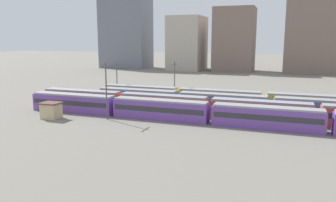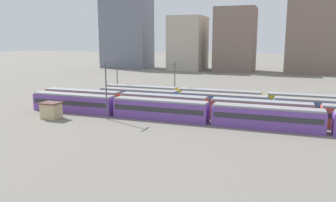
% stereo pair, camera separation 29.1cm
% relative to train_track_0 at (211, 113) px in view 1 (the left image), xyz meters
% --- Properties ---
extents(ground_plane, '(600.00, 600.00, 0.00)m').
position_rel_train_track_0_xyz_m(ground_plane, '(-21.03, 7.80, -1.90)').
color(ground_plane, slate).
extents(train_track_0, '(74.70, 3.06, 3.75)m').
position_rel_train_track_0_xyz_m(train_track_0, '(0.00, 0.00, 0.00)').
color(train_track_0, '#6B429E').
rests_on(train_track_0, ground_plane).
extents(train_track_1, '(112.50, 3.06, 3.75)m').
position_rel_train_track_0_xyz_m(train_track_1, '(17.44, 5.20, 0.00)').
color(train_track_1, '#BC4C38').
rests_on(train_track_1, ground_plane).
extents(catenary_pole_0, '(0.24, 3.20, 10.58)m').
position_rel_train_track_0_xyz_m(catenary_pole_0, '(-18.74, -3.29, 3.94)').
color(catenary_pole_0, '#4C4C51').
rests_on(catenary_pole_0, ground_plane).
extents(catenary_pole_1, '(0.24, 3.20, 9.12)m').
position_rel_train_track_0_xyz_m(catenary_pole_1, '(-28.37, 18.37, 3.19)').
color(catenary_pole_1, '#4C4C51').
rests_on(catenary_pole_1, ground_plane).
extents(catenary_pole_3, '(0.24, 3.20, 9.51)m').
position_rel_train_track_0_xyz_m(catenary_pole_3, '(-13.01, 18.41, 3.39)').
color(catenary_pole_3, '#4C4C51').
rests_on(catenary_pole_3, ground_plane).
extents(signal_hut, '(3.60, 3.00, 3.04)m').
position_rel_train_track_0_xyz_m(signal_hut, '(-28.92, -6.24, -0.35)').
color(signal_hut, '#C6B284').
rests_on(signal_hut, ground_plane).
extents(distant_building_0, '(24.43, 15.34, 34.86)m').
position_rel_train_track_0_xyz_m(distant_building_0, '(-68.81, 103.17, 15.53)').
color(distant_building_0, slate).
rests_on(distant_building_0, ground_plane).
extents(distant_building_1, '(15.77, 20.13, 25.59)m').
position_rel_train_track_0_xyz_m(distant_building_1, '(-35.59, 103.17, 10.89)').
color(distant_building_1, '#B2A899').
rests_on(distant_building_1, ground_plane).
extents(distant_building_2, '(18.10, 15.67, 29.13)m').
position_rel_train_track_0_xyz_m(distant_building_2, '(-12.83, 103.17, 12.66)').
color(distant_building_2, '#7A665B').
rests_on(distant_building_2, ground_plane).
extents(distant_building_3, '(23.31, 12.97, 51.72)m').
position_rel_train_track_0_xyz_m(distant_building_3, '(20.92, 103.17, 23.95)').
color(distant_building_3, '#7A665B').
rests_on(distant_building_3, ground_plane).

